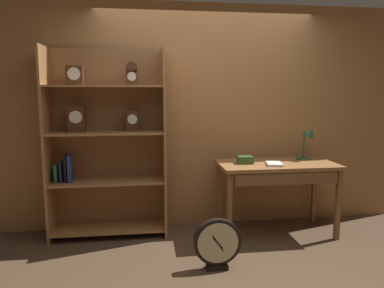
{
  "coord_description": "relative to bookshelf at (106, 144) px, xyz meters",
  "views": [
    {
      "loc": [
        -0.72,
        -2.93,
        1.6
      ],
      "look_at": [
        -0.24,
        0.68,
        1.07
      ],
      "focal_mm": 33.66,
      "sensor_mm": 36.0,
      "label": 1
    }
  ],
  "objects": [
    {
      "name": "back_wood_panel",
      "position": [
        1.14,
        0.21,
        0.27
      ],
      "size": [
        4.8,
        0.05,
        2.6
      ],
      "primitive_type": "cube",
      "color": "#9E6B3D",
      "rests_on": "ground"
    },
    {
      "name": "ground_plane",
      "position": [
        1.14,
        -1.06,
        -1.03
      ],
      "size": [
        10.0,
        10.0,
        0.0
      ],
      "primitive_type": "plane",
      "color": "#4C3826"
    },
    {
      "name": "bookshelf",
      "position": [
        0.0,
        0.0,
        0.0
      ],
      "size": [
        1.26,
        0.4,
        2.07
      ],
      "color": "#9E6B3D",
      "rests_on": "ground"
    },
    {
      "name": "workbench",
      "position": [
        1.88,
        -0.24,
        -0.31
      ],
      "size": [
        1.3,
        0.65,
        0.81
      ],
      "color": "brown",
      "rests_on": "ground"
    },
    {
      "name": "toolbox_small",
      "position": [
        1.52,
        -0.21,
        -0.18
      ],
      "size": [
        0.17,
        0.12,
        0.08
      ],
      "primitive_type": "cube",
      "color": "#2D5123",
      "rests_on": "workbench"
    },
    {
      "name": "open_repair_manual",
      "position": [
        1.81,
        -0.33,
        -0.21
      ],
      "size": [
        0.2,
        0.25,
        0.02
      ],
      "primitive_type": "cube",
      "rotation": [
        0.0,
        0.0,
        -0.21
      ],
      "color": "silver",
      "rests_on": "workbench"
    },
    {
      "name": "desk_lamp",
      "position": [
        2.29,
        -0.11,
        0.01
      ],
      "size": [
        0.21,
        0.21,
        0.39
      ],
      "color": "#1E472D",
      "rests_on": "workbench"
    },
    {
      "name": "round_clock_large",
      "position": [
        1.06,
        -0.97,
        -0.79
      ],
      "size": [
        0.43,
        0.11,
        0.47
      ],
      "color": "black",
      "rests_on": "ground"
    }
  ]
}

